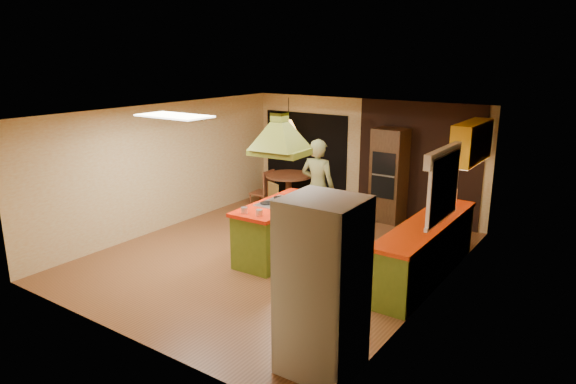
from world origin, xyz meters
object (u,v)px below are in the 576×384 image
Objects in this scene: dining_table at (289,184)px; wall_oven at (389,175)px; refrigerator at (322,287)px; canister_large at (452,195)px; kitchen_island at (280,229)px; man at (318,188)px.

wall_oven is at bearing 11.03° from dining_table.
refrigerator is at bearing -71.52° from wall_oven.
canister_large is at bearing 88.23° from refrigerator.
kitchen_island is 1.00× the size of wall_oven.
kitchen_island is 2.93m from dining_table.
refrigerator is 5.61m from wall_oven.
wall_oven is (0.76, 1.61, 0.03)m from man.
man reaches higher than kitchen_island.
canister_large is (3.89, -0.59, 0.49)m from dining_table.
canister_large is (0.03, 4.35, 0.04)m from refrigerator.
kitchen_island is 1.88× the size of dining_table.
man is at bearing -38.27° from dining_table.
refrigerator is 8.69× the size of canister_large.
man is 4.44m from refrigerator.
man reaches higher than canister_large.
man reaches higher than dining_table.
wall_oven reaches higher than dining_table.
dining_table is at bearing -43.15° from man.
dining_table is (-2.24, -0.44, -0.43)m from wall_oven.
dining_table is at bearing 119.71° from kitchen_island.
kitchen_island is 8.55× the size of canister_large.
refrigerator is 1.02× the size of wall_oven.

